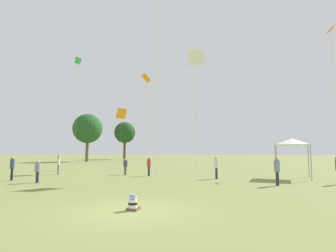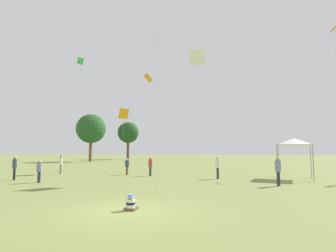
{
  "view_description": "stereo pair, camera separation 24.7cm",
  "coord_description": "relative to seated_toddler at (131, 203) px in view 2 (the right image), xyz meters",
  "views": [
    {
      "loc": [
        3.79,
        -9.2,
        2.2
      ],
      "look_at": [
        0.03,
        5.89,
        3.7
      ],
      "focal_mm": 28.0,
      "sensor_mm": 36.0,
      "label": 1
    },
    {
      "loc": [
        4.02,
        -9.14,
        2.2
      ],
      "look_at": [
        0.03,
        5.89,
        3.7
      ],
      "focal_mm": 28.0,
      "sensor_mm": 36.0,
      "label": 2
    }
  ],
  "objects": [
    {
      "name": "person_standing_0",
      "position": [
        -9.64,
        6.36,
        0.67
      ],
      "size": [
        0.5,
        0.5,
        1.56
      ],
      "rotation": [
        0.0,
        0.0,
        1.18
      ],
      "color": "#282D42",
      "rests_on": "ground"
    },
    {
      "name": "distant_tree_1",
      "position": [
        -26.53,
        40.65,
        6.76
      ],
      "size": [
        6.26,
        6.26,
        10.17
      ],
      "color": "brown",
      "rests_on": "ground"
    },
    {
      "name": "kite_5",
      "position": [
        14.83,
        23.02,
        15.08
      ],
      "size": [
        0.86,
        1.09,
        16.47
      ],
      "rotation": [
        0.0,
        0.0,
        4.21
      ],
      "color": "orange",
      "rests_on": "ground"
    },
    {
      "name": "person_standing_4",
      "position": [
        2.34,
        12.05,
        0.82
      ],
      "size": [
        0.42,
        0.42,
        1.77
      ],
      "rotation": [
        0.0,
        0.0,
        6.06
      ],
      "color": "#282D42",
      "rests_on": "ground"
    },
    {
      "name": "canopy_tent",
      "position": [
        8.35,
        13.83,
        2.68
      ],
      "size": [
        3.18,
        3.18,
        3.24
      ],
      "rotation": [
        0.0,
        0.0,
        -0.18
      ],
      "color": "white",
      "rests_on": "ground"
    },
    {
      "name": "kite_2",
      "position": [
        -14.57,
        18.19,
        12.29
      ],
      "size": [
        0.59,
        0.86,
        13.66
      ],
      "rotation": [
        0.0,
        0.0,
        3.54
      ],
      "color": "green",
      "rests_on": "ground"
    },
    {
      "name": "person_standing_3",
      "position": [
        6.39,
        8.79,
        0.85
      ],
      "size": [
        0.38,
        0.38,
        1.83
      ],
      "rotation": [
        0.0,
        0.0,
        4.75
      ],
      "color": "#282D42",
      "rests_on": "ground"
    },
    {
      "name": "kite_4",
      "position": [
        0.72,
        12.55,
        9.85
      ],
      "size": [
        1.39,
        0.82,
        10.88
      ],
      "rotation": [
        0.0,
        0.0,
        2.47
      ],
      "color": "white",
      "rests_on": "ground"
    },
    {
      "name": "ground_plane",
      "position": [
        -0.09,
        -0.21,
        -0.24
      ],
      "size": [
        300.0,
        300.0,
        0.0
      ],
      "primitive_type": "plane",
      "color": "olive"
    },
    {
      "name": "distant_tree_0",
      "position": [
        -25.25,
        57.54,
        7.04
      ],
      "size": [
        5.8,
        5.8,
        10.25
      ],
      "color": "brown",
      "rests_on": "ground"
    },
    {
      "name": "seated_toddler",
      "position": [
        0.0,
        0.0,
        0.0
      ],
      "size": [
        0.41,
        0.52,
        0.6
      ],
      "rotation": [
        0.0,
        0.0,
        0.01
      ],
      "color": "brown",
      "rests_on": "ground"
    },
    {
      "name": "kite_3",
      "position": [
        -10.26,
        21.66,
        6.72
      ],
      "size": [
        1.19,
        1.38,
        7.69
      ],
      "rotation": [
        0.0,
        0.0,
        3.29
      ],
      "color": "orange",
      "rests_on": "ground"
    },
    {
      "name": "person_standing_1",
      "position": [
        -3.67,
        13.11,
        0.74
      ],
      "size": [
        0.45,
        0.45,
        1.66
      ],
      "rotation": [
        0.0,
        0.0,
        4.39
      ],
      "color": "#282D42",
      "rests_on": "ground"
    },
    {
      "name": "person_standing_7",
      "position": [
        -12.58,
        12.55,
        0.89
      ],
      "size": [
        0.39,
        0.39,
        1.83
      ],
      "rotation": [
        0.0,
        0.0,
        0.56
      ],
      "color": "slate",
      "rests_on": "ground"
    },
    {
      "name": "kite_1",
      "position": [
        -6.4,
        20.11,
        10.52
      ],
      "size": [
        1.34,
        1.34,
        11.47
      ],
      "rotation": [
        0.0,
        0.0,
        1.56
      ],
      "color": "orange",
      "rests_on": "ground"
    },
    {
      "name": "person_standing_2",
      "position": [
        -6.11,
        13.51,
        0.66
      ],
      "size": [
        0.48,
        0.48,
        1.54
      ],
      "rotation": [
        0.0,
        0.0,
        3.46
      ],
      "color": "brown",
      "rests_on": "ground"
    },
    {
      "name": "person_standing_6",
      "position": [
        -12.64,
        7.2,
        0.85
      ],
      "size": [
        0.42,
        0.42,
        1.8
      ],
      "rotation": [
        0.0,
        0.0,
        1.16
      ],
      "color": "black",
      "rests_on": "ground"
    }
  ]
}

